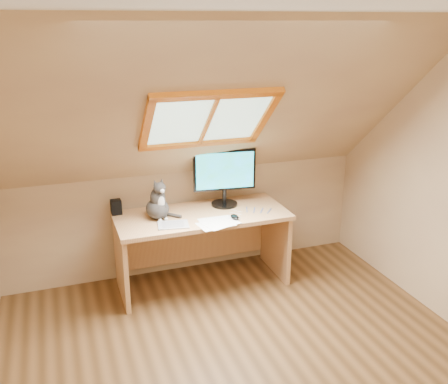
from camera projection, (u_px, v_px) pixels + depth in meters
name	position (u px, v px, depth m)	size (l,w,h in m)	color
ground	(256.00, 377.00, 3.47)	(3.50, 3.50, 0.00)	brown
room_shell	(267.00, 186.00, 2.92)	(3.52, 3.52, 2.41)	tan
desk	(200.00, 233.00, 4.61)	(1.54, 0.68, 0.70)	tan
monitor	(224.00, 174.00, 4.58)	(0.58, 0.25, 0.54)	black
cat	(158.00, 204.00, 4.34)	(0.26, 0.29, 0.37)	#3A3633
desk_speaker	(116.00, 207.00, 4.46)	(0.09, 0.09, 0.13)	black
graphics_tablet	(173.00, 225.00, 4.22)	(0.26, 0.18, 0.01)	#B2B2B7
mouse	(235.00, 217.00, 4.36)	(0.06, 0.11, 0.04)	black
papers	(210.00, 224.00, 4.25)	(0.35, 0.30, 0.01)	white
cables	(249.00, 212.00, 4.50)	(0.51, 0.26, 0.01)	silver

